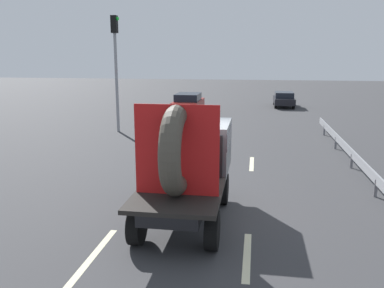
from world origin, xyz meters
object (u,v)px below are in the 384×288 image
Objects in this scene: flatbed_truck at (189,156)px; distant_sedan at (188,102)px; traffic_light at (116,58)px; oncoming_car at (284,99)px.

flatbed_truck reaches higher than distant_sedan.
distant_sedan is 9.09m from traffic_light.
distant_sedan is 1.16× the size of oncoming_car.
oncoming_car is (9.80, 12.69, -3.37)m from traffic_light.
flatbed_truck reaches higher than oncoming_car.
distant_sedan reaches higher than oncoming_car.
distant_sedan is at bearing 72.23° from traffic_light.
flatbed_truck is 1.06× the size of distant_sedan.
flatbed_truck is 19.42m from distant_sedan.
oncoming_car is (3.97, 23.74, -0.92)m from flatbed_truck.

